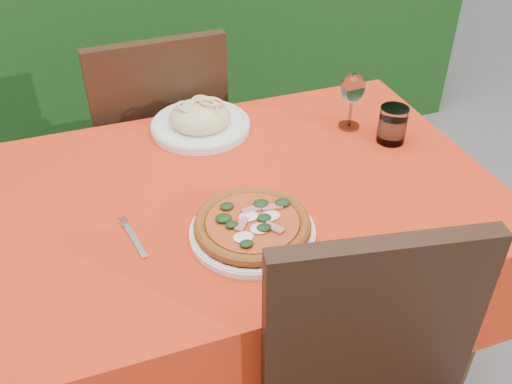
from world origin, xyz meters
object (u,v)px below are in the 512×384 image
object	(u,v)px
pizza_plate	(252,227)
water_glass	(392,126)
pasta_plate	(200,120)
chair_far	(160,142)
wine_glass	(353,90)
fork	(135,240)

from	to	relation	value
pizza_plate	water_glass	size ratio (longest dim) A/B	3.13
pasta_plate	pizza_plate	bearing A→B (deg)	-91.38
chair_far	wine_glass	bearing A→B (deg)	137.37
chair_far	pasta_plate	xyz separation A→B (m)	(0.08, -0.30, 0.23)
pizza_plate	fork	size ratio (longest dim) A/B	1.87
pasta_plate	wine_glass	world-z (taller)	wine_glass
pizza_plate	pasta_plate	distance (m)	0.49
chair_far	fork	bearing A→B (deg)	74.17
wine_glass	fork	size ratio (longest dim) A/B	0.97
pizza_plate	pasta_plate	world-z (taller)	pasta_plate
wine_glass	pasta_plate	bearing A→B (deg)	162.26
chair_far	pizza_plate	bearing A→B (deg)	93.50
chair_far	wine_glass	xyz separation A→B (m)	(0.49, -0.43, 0.32)
pizza_plate	wine_glass	size ratio (longest dim) A/B	1.93
fork	chair_far	bearing A→B (deg)	65.61
pasta_plate	fork	distance (m)	0.50
water_glass	fork	size ratio (longest dim) A/B	0.60
pizza_plate	water_glass	xyz separation A→B (m)	(0.50, 0.25, 0.02)
water_glass	wine_glass	xyz separation A→B (m)	(-0.07, 0.11, 0.07)
chair_far	water_glass	world-z (taller)	chair_far
chair_far	pizza_plate	xyz separation A→B (m)	(0.07, -0.79, 0.23)
pasta_plate	fork	world-z (taller)	pasta_plate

